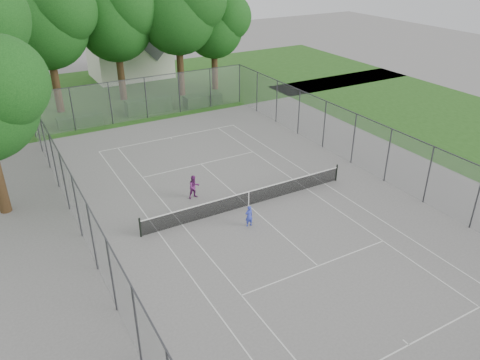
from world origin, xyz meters
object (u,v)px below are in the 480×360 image
tennis_net (249,198)px  house (128,39)px  woman_player (194,187)px  girl_player (249,216)px

tennis_net → house: 31.39m
woman_player → house: bearing=76.1°
girl_player → woman_player: woman_player is taller
house → woman_player: (-5.41, -28.67, -3.32)m
girl_player → woman_player: bearing=-72.5°
tennis_net → house: size_ratio=1.28×
house → girl_player: (-4.17, -32.87, -3.43)m
tennis_net → woman_player: (-2.30, 2.37, 0.20)m
tennis_net → woman_player: woman_player is taller
house → woman_player: house is taller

